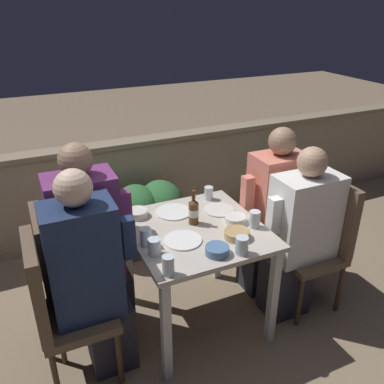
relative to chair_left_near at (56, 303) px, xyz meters
The scene contains 27 objects.
ground_plane 1.05m from the chair_left_near, ahead, with size 16.00×16.00×0.00m, color #847056.
parapet_wall 1.72m from the chair_left_near, 59.20° to the left, with size 9.00×0.18×0.89m.
dining_table 0.89m from the chair_left_near, ahead, with size 0.81×0.84×0.73m.
planter_hedge 1.39m from the chair_left_near, 54.52° to the left, with size 0.80×0.47×0.60m.
chair_left_near is the anchor object (origin of this frame).
person_navy_jumper 0.22m from the chair_left_near, ahead, with size 0.47×0.26×1.29m.
chair_left_far 0.29m from the chair_left_near, 76.98° to the left, with size 0.41×0.40×0.94m.
person_purple_stripe 0.40m from the chair_left_near, 47.09° to the left, with size 0.48×0.26×1.33m.
chair_right_near 1.76m from the chair_left_near, ahead, with size 0.41×0.40×0.94m.
person_white_polo 1.56m from the chair_left_near, ahead, with size 0.50×0.26×1.21m.
chair_right_far 1.76m from the chair_left_near, ahead, with size 0.41×0.40×0.94m.
person_coral_top 1.57m from the chair_left_near, ahead, with size 0.47×0.26×1.25m.
beer_bottle 0.95m from the chair_left_near, 11.27° to the left, with size 0.06×0.06×0.23m.
plate_0 0.77m from the chair_left_near, ahead, with size 0.22×0.22×0.01m.
plate_1 1.16m from the chair_left_near, 13.24° to the left, with size 0.20×0.20×0.01m.
plate_2 0.92m from the chair_left_near, 23.62° to the left, with size 0.24×0.24×0.01m.
bowl_0 0.91m from the chair_left_near, 12.10° to the right, with size 0.14×0.14×0.05m.
bowl_1 1.16m from the chair_left_near, ahead, with size 0.13×0.13×0.05m.
bowl_2 1.08m from the chair_left_near, ahead, with size 0.15×0.15×0.05m.
bowl_3 0.75m from the chair_left_near, 34.72° to the left, with size 0.14×0.14×0.05m.
glass_cup_0 0.65m from the chair_left_near, 24.02° to the right, with size 0.06×0.06×0.11m.
glass_cup_1 1.24m from the chair_left_near, ahead, with size 0.07×0.07×0.11m.
glass_cup_2 0.60m from the chair_left_near, ahead, with size 0.07×0.07×0.10m.
glass_cup_3 1.05m from the chair_left_near, 13.47° to the right, with size 0.07×0.07×0.10m.
glass_cup_4 1.23m from the chair_left_near, 21.41° to the left, with size 0.06×0.06×0.09m.
glass_cup_5 0.59m from the chair_left_near, ahead, with size 0.07×0.07×0.11m.
potted_plant 2.28m from the chair_left_near, 23.68° to the left, with size 0.36×0.36×0.71m.
Camera 1 is at (-0.92, -1.96, 2.02)m, focal length 38.00 mm.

